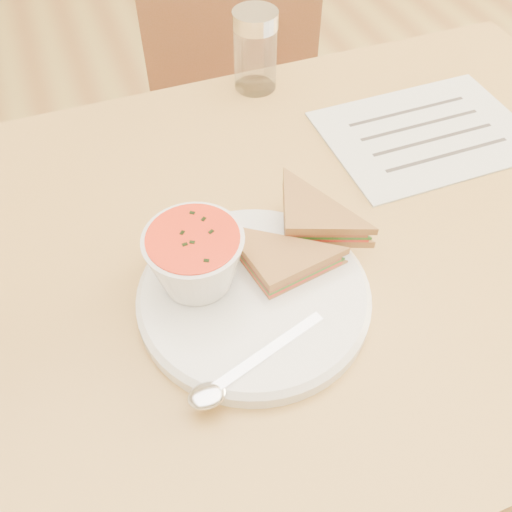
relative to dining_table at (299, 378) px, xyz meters
name	(u,v)px	position (x,y,z in m)	size (l,w,h in m)	color
floor	(289,459)	(0.00, 0.00, -0.38)	(5.00, 6.00, 0.01)	olive
dining_table	(299,378)	(0.00, 0.00, 0.00)	(1.00, 0.70, 0.75)	olive
chair_far	(235,132)	(0.09, 0.58, 0.08)	(0.40, 0.40, 0.91)	brown
plate	(254,297)	(-0.11, -0.08, 0.38)	(0.25, 0.25, 0.02)	white
soup_bowl	(196,261)	(-0.16, -0.04, 0.43)	(0.10, 0.10, 0.07)	white
sandwich_half_a	(269,295)	(-0.10, -0.09, 0.41)	(0.10, 0.10, 0.03)	olive
sandwich_half_b	(285,238)	(-0.06, -0.04, 0.42)	(0.10, 0.10, 0.03)	olive
spoon	(253,362)	(-0.14, -0.16, 0.40)	(0.19, 0.04, 0.01)	silver
paper_menu	(426,133)	(0.22, 0.11, 0.38)	(0.28, 0.21, 0.00)	silver
condiment_shaker	(255,51)	(0.04, 0.31, 0.43)	(0.07, 0.07, 0.12)	silver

